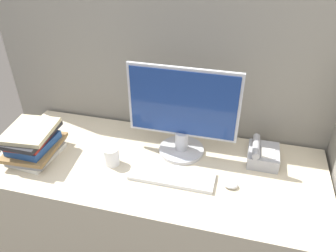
{
  "coord_description": "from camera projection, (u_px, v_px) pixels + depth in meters",
  "views": [
    {
      "loc": [
        0.37,
        -0.87,
        1.83
      ],
      "look_at": [
        0.05,
        0.38,
        0.97
      ],
      "focal_mm": 35.0,
      "sensor_mm": 36.0,
      "label": 1
    }
  ],
  "objects": [
    {
      "name": "cubicle_panel_rear",
      "position": [
        175.0,
        111.0,
        1.91
      ],
      "size": [
        2.07,
        0.04,
        1.7
      ],
      "color": "gray",
      "rests_on": "ground_plane"
    },
    {
      "name": "desk_telephone",
      "position": [
        262.0,
        155.0,
        1.66
      ],
      "size": [
        0.15,
        0.18,
        0.1
      ],
      "color": "#99999E",
      "rests_on": "desk"
    },
    {
      "name": "monitor",
      "position": [
        182.0,
        115.0,
        1.62
      ],
      "size": [
        0.56,
        0.24,
        0.48
      ],
      "color": "#B7B7BC",
      "rests_on": "desk"
    },
    {
      "name": "coffee_cup",
      "position": [
        111.0,
        156.0,
        1.64
      ],
      "size": [
        0.08,
        0.08,
        0.1
      ],
      "color": "white",
      "rests_on": "desk"
    },
    {
      "name": "keyboard",
      "position": [
        172.0,
        176.0,
        1.57
      ],
      "size": [
        0.41,
        0.14,
        0.02
      ],
      "color": "silver",
      "rests_on": "desk"
    },
    {
      "name": "mouse",
      "position": [
        231.0,
        185.0,
        1.52
      ],
      "size": [
        0.07,
        0.05,
        0.03
      ],
      "color": "silver",
      "rests_on": "desk"
    },
    {
      "name": "desk",
      "position": [
        159.0,
        215.0,
        1.86
      ],
      "size": [
        1.67,
        0.68,
        0.75
      ],
      "color": "beige",
      "rests_on": "ground_plane"
    },
    {
      "name": "book_stack",
      "position": [
        34.0,
        143.0,
        1.67
      ],
      "size": [
        0.25,
        0.3,
        0.17
      ],
      "color": "silver",
      "rests_on": "desk"
    }
  ]
}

